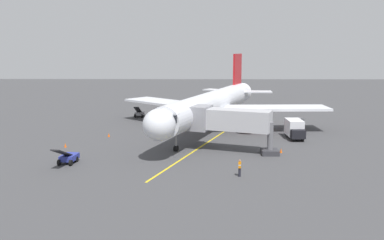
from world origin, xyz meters
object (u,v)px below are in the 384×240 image
(jet_bridge, at_px, (224,120))
(safety_cone_nose_right, at_px, (281,150))
(airplane, at_px, (211,105))
(box_truck_portside, at_px, (295,129))
(safety_cone_nose_left, at_px, (65,145))
(safety_cone_wing_port, at_px, (109,135))
(belt_loader_starboard_side, at_px, (68,157))
(baggage_cart_near_nose, at_px, (296,123))
(belt_loader_rear_apron, at_px, (139,113))
(ground_crew_marshaller, at_px, (240,168))

(jet_bridge, bearing_deg, safety_cone_nose_right, 171.21)
(airplane, bearing_deg, box_truck_portside, 154.41)
(safety_cone_nose_right, bearing_deg, airplane, -59.32)
(safety_cone_nose_left, height_order, safety_cone_wing_port, same)
(belt_loader_starboard_side, relative_size, safety_cone_wing_port, 8.51)
(baggage_cart_near_nose, bearing_deg, safety_cone_nose_left, 24.32)
(safety_cone_wing_port, bearing_deg, safety_cone_nose_right, 158.66)
(belt_loader_starboard_side, distance_m, belt_loader_rear_apron, 31.65)
(jet_bridge, height_order, safety_cone_nose_right, jet_bridge)
(safety_cone_nose_right, bearing_deg, baggage_cart_near_nose, -108.57)
(box_truck_portside, distance_m, belt_loader_starboard_side, 30.60)
(airplane, bearing_deg, baggage_cart_near_nose, -165.01)
(ground_crew_marshaller, relative_size, safety_cone_nose_right, 3.11)
(airplane, relative_size, ground_crew_marshaller, 22.80)
(airplane, relative_size, safety_cone_nose_left, 70.89)
(safety_cone_nose_left, xyz_separation_m, safety_cone_wing_port, (-4.17, -6.47, 0.00))
(box_truck_portside, height_order, belt_loader_rear_apron, box_truck_portside)
(airplane, distance_m, belt_loader_rear_apron, 18.47)
(baggage_cart_near_nose, height_order, belt_loader_rear_apron, belt_loader_rear_apron)
(safety_cone_nose_left, bearing_deg, baggage_cart_near_nose, -155.68)
(jet_bridge, distance_m, box_truck_portside, 12.61)
(belt_loader_starboard_side, bearing_deg, ground_crew_marshaller, 166.30)
(jet_bridge, xyz_separation_m, safety_cone_nose_left, (20.10, -1.36, -3.49))
(belt_loader_starboard_side, relative_size, safety_cone_nose_left, 8.51)
(belt_loader_rear_apron, bearing_deg, ground_crew_marshaller, 112.52)
(box_truck_portside, xyz_separation_m, safety_cone_nose_right, (3.44, 8.01, -1.11))
(belt_loader_starboard_side, height_order, safety_cone_wing_port, belt_loader_starboard_side)
(ground_crew_marshaller, relative_size, belt_loader_starboard_side, 0.37)
(belt_loader_rear_apron, height_order, safety_cone_nose_right, belt_loader_rear_apron)
(safety_cone_nose_right, bearing_deg, box_truck_portside, -113.23)
(belt_loader_rear_apron, xyz_separation_m, safety_cone_nose_left, (6.07, 23.95, -0.44))
(ground_crew_marshaller, distance_m, safety_cone_nose_right, 11.27)
(ground_crew_marshaller, distance_m, belt_loader_rear_apron, 38.88)
(belt_loader_starboard_side, distance_m, safety_cone_wing_port, 14.07)
(belt_loader_starboard_side, bearing_deg, box_truck_portside, -154.61)
(belt_loader_rear_apron, xyz_separation_m, safety_cone_nose_right, (-20.83, 26.36, -0.44))
(ground_crew_marshaller, xyz_separation_m, box_truck_portside, (-9.38, -17.57, 0.50))
(ground_crew_marshaller, distance_m, box_truck_portside, 19.92)
(ground_crew_marshaller, xyz_separation_m, safety_cone_wing_port, (16.79, -18.44, -0.61))
(airplane, distance_m, safety_cone_wing_port, 15.88)
(safety_cone_wing_port, bearing_deg, baggage_cart_near_nose, -163.77)
(jet_bridge, distance_m, ground_crew_marshaller, 11.03)
(jet_bridge, bearing_deg, safety_cone_wing_port, -26.17)
(jet_bridge, distance_m, safety_cone_nose_left, 20.45)
(baggage_cart_near_nose, height_order, safety_cone_wing_port, baggage_cart_near_nose)
(safety_cone_wing_port, bearing_deg, jet_bridge, 153.83)
(baggage_cart_near_nose, distance_m, safety_cone_wing_port, 29.69)
(box_truck_portside, bearing_deg, airplane, -25.59)
(belt_loader_starboard_side, bearing_deg, jet_bridge, -160.50)
(belt_loader_rear_apron, distance_m, safety_cone_nose_left, 24.71)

